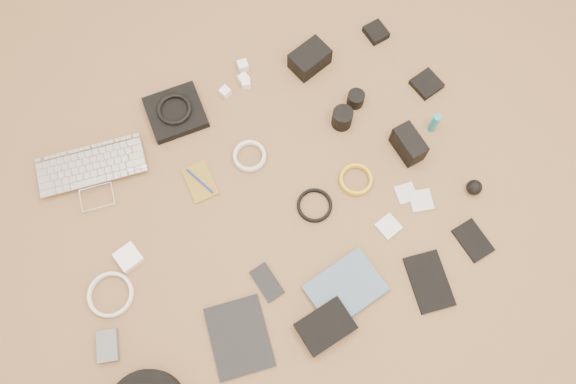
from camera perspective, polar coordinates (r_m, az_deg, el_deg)
name	(u,v)px	position (r m, az deg, el deg)	size (l,w,h in m)	color
laptop	(95,180)	(1.94, -19.05, 1.13)	(0.35, 0.25, 0.03)	silver
headphone_pouch	(176,112)	(1.97, -11.34, 7.93)	(0.19, 0.17, 0.03)	black
headphones	(174,109)	(1.95, -11.47, 8.25)	(0.12, 0.12, 0.02)	black
charger_a	(225,92)	(1.98, -6.40, 10.05)	(0.03, 0.03, 0.03)	white
charger_b	(243,66)	(2.03, -4.60, 12.66)	(0.03, 0.03, 0.03)	white
charger_c	(244,79)	(2.00, -4.51, 11.35)	(0.03, 0.03, 0.03)	white
charger_d	(246,83)	(1.99, -4.29, 10.97)	(0.03, 0.03, 0.03)	white
dslr_camera	(310,59)	(2.01, 2.22, 13.36)	(0.13, 0.09, 0.08)	black
lens_pouch	(376,32)	(2.12, 8.93, 15.74)	(0.07, 0.08, 0.03)	black
notebook_olive	(200,182)	(1.87, -8.93, 1.05)	(0.08, 0.13, 0.01)	olive
pen_blue	(200,181)	(1.86, -8.96, 1.12)	(0.01, 0.01, 0.12)	#141DA4
cable_white_a	(250,157)	(1.88, -3.91, 3.59)	(0.11, 0.11, 0.01)	silver
lens_a	(342,118)	(1.91, 5.53, 7.49)	(0.07, 0.07, 0.07)	black
lens_b	(356,99)	(1.96, 6.89, 9.37)	(0.06, 0.06, 0.05)	black
card_reader	(427,84)	(2.05, 13.90, 10.60)	(0.09, 0.09, 0.02)	black
power_brick	(129,257)	(1.83, -15.88, -6.41)	(0.07, 0.07, 0.03)	white
cable_white_b	(111,295)	(1.83, -17.53, -9.93)	(0.14, 0.14, 0.01)	silver
cable_black	(315,206)	(1.82, 2.71, -1.42)	(0.11, 0.11, 0.01)	black
cable_yellow	(356,180)	(1.86, 6.89, 1.21)	(0.11, 0.11, 0.01)	gold
flash	(408,144)	(1.89, 12.14, 4.75)	(0.06, 0.12, 0.09)	black
lens_cleaner	(434,123)	(1.94, 14.65, 6.81)	(0.03, 0.03, 0.09)	teal
battery_charger	(108,346)	(1.81, -17.83, -14.68)	(0.06, 0.09, 0.03)	#5D5D63
tablet	(239,337)	(1.74, -4.96, -14.47)	(0.17, 0.22, 0.01)	black
phone	(267,282)	(1.76, -2.15, -9.16)	(0.06, 0.11, 0.01)	black
filter_case_left	(389,226)	(1.83, 10.18, -3.46)	(0.06, 0.06, 0.01)	silver
filter_case_mid	(406,193)	(1.87, 11.89, -0.13)	(0.06, 0.06, 0.01)	silver
filter_case_right	(421,200)	(1.87, 13.35, -0.84)	(0.07, 0.07, 0.01)	silver
air_blower	(474,187)	(1.91, 18.39, 0.45)	(0.05, 0.05, 0.05)	black
drive_case	(326,327)	(1.73, 3.83, -13.48)	(0.16, 0.11, 0.04)	black
paperback	(362,311)	(1.75, 7.51, -11.86)	(0.16, 0.22, 0.02)	#476178
notebook_black_a	(429,282)	(1.81, 14.14, -8.81)	(0.11, 0.18, 0.01)	black
notebook_black_b	(473,240)	(1.88, 18.28, -4.70)	(0.08, 0.12, 0.01)	black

